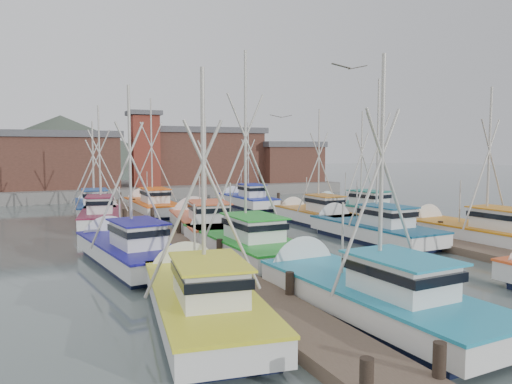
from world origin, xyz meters
name	(u,v)px	position (x,y,z in m)	size (l,w,h in m)	color
ground	(307,246)	(0.00, 0.00, 0.00)	(260.00, 260.00, 0.00)	#465451
dock_left	(167,240)	(-7.00, 4.04, 0.21)	(2.30, 46.00, 1.50)	#4E3F30
dock_right	(364,225)	(7.00, 4.04, 0.21)	(2.30, 46.00, 1.50)	#4E3F30
quay	(154,188)	(0.00, 37.00, 0.60)	(44.00, 16.00, 1.20)	gray
shed_left	(59,159)	(-11.00, 35.00, 4.34)	(12.72, 8.48, 6.20)	brown
shed_center	(200,155)	(6.00, 37.00, 4.69)	(14.84, 9.54, 6.90)	brown
shed_right	(287,161)	(17.00, 34.00, 3.84)	(8.48, 6.36, 5.20)	brown
lookout_tower	(144,148)	(-2.00, 33.00, 5.55)	(3.60, 3.60, 8.50)	maroon
distant_hills	(33,169)	(-12.76, 122.59, 0.00)	(175.00, 140.00, 42.00)	#465143
boat_0	(363,293)	(-4.17, -10.73, 0.68)	(3.85, 10.32, 9.37)	black
boat_2	(200,298)	(-9.28, -8.98, 0.68)	(4.27, 9.82, 8.77)	black
boat_4	(239,241)	(-4.33, -0.42, 0.69)	(4.54, 10.50, 11.29)	black
boat_5	(368,229)	(4.28, 0.09, 0.69)	(4.14, 9.73, 10.37)	black
boat_6	(127,250)	(-10.02, -0.11, 0.68)	(4.11, 9.79, 9.23)	black
boat_7	(474,232)	(9.20, -3.42, 0.69)	(4.01, 9.90, 9.81)	black
boat_8	(203,223)	(-3.94, 6.53, 0.68)	(4.59, 10.80, 8.46)	black
boat_9	(313,215)	(4.54, 6.81, 0.68)	(3.56, 8.55, 8.94)	black
boat_10	(101,216)	(-9.49, 12.86, 0.68)	(4.06, 8.99, 9.21)	black
boat_11	(354,209)	(9.51, 8.71, 0.68)	(4.42, 9.53, 9.21)	black
boat_12	(150,205)	(-4.80, 17.96, 0.69)	(4.16, 9.45, 10.45)	black
boat_13	(245,200)	(4.35, 18.74, 0.68)	(3.45, 8.68, 8.60)	black
boat_14	(94,207)	(-9.28, 18.92, 0.68)	(3.57, 9.42, 8.52)	black
gull_near	(350,67)	(-2.81, -7.86, 8.63)	(1.55, 0.65, 0.24)	gray
gull_far	(281,117)	(0.84, 4.84, 7.57)	(1.54, 0.66, 0.24)	gray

